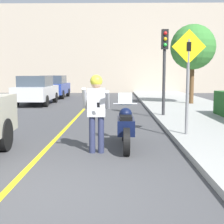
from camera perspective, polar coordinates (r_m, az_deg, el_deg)
ground_plane at (r=4.81m, az=-12.73°, el=-14.94°), size 80.00×80.00×0.00m
road_center_line at (r=10.62m, az=-8.24°, el=-2.75°), size 0.12×36.00×0.01m
building_backdrop at (r=30.44m, az=-1.10°, el=11.41°), size 28.00×1.20×8.30m
motorcycle at (r=7.59m, az=2.51°, el=-2.74°), size 0.62×2.18×1.29m
person_biker at (r=6.96m, az=-2.87°, el=1.24°), size 0.59×0.48×1.76m
crossing_sign at (r=8.67m, az=13.73°, el=7.12°), size 0.91×0.08×2.82m
traffic_light at (r=12.62m, az=9.57°, el=10.11°), size 0.26×0.30×3.37m
street_tree at (r=18.08m, az=14.56°, el=11.38°), size 2.47×2.47×4.36m
parked_car_silver at (r=18.76m, az=-13.67°, el=3.93°), size 1.88×4.20×1.68m
parked_car_blue at (r=23.98m, az=-10.53°, el=4.62°), size 1.88×4.20×1.68m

